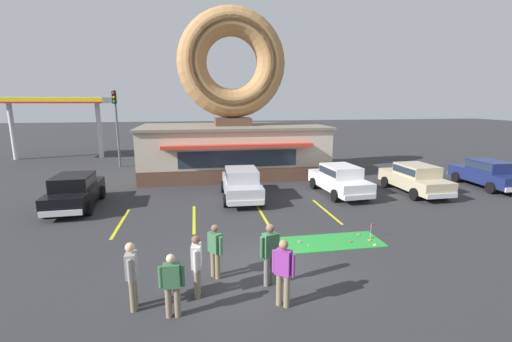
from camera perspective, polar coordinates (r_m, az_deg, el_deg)
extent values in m
plane|color=#2D2D30|center=(10.65, 0.67, -16.19)|extent=(160.00, 160.00, 0.00)
cube|color=brown|center=(23.83, -3.81, 0.60)|extent=(12.00, 6.00, 0.90)
cube|color=beige|center=(23.58, -3.86, 4.42)|extent=(12.00, 6.00, 2.30)
cube|color=slate|center=(23.46, -3.90, 7.41)|extent=(12.30, 6.30, 0.16)
cube|color=red|center=(20.29, -2.85, 4.14)|extent=(9.00, 0.60, 0.20)
cube|color=#232D3D|center=(20.68, -2.93, 2.04)|extent=(7.20, 0.03, 1.00)
cube|color=brown|center=(23.44, -3.91, 8.21)|extent=(2.40, 1.80, 0.50)
torus|color=#B27F4C|center=(23.53, -4.04, 17.49)|extent=(7.10, 1.90, 7.10)
torus|color=tan|center=(23.10, -3.92, 17.60)|extent=(6.25, 1.05, 6.24)
cube|color=green|center=(12.75, 11.94, -11.53)|extent=(3.85, 1.45, 0.03)
torus|color=#E5C666|center=(12.88, 19.20, -11.53)|extent=(0.13, 0.13, 0.04)
torus|color=#A5724C|center=(13.61, 16.70, -10.12)|extent=(0.13, 0.13, 0.04)
torus|color=brown|center=(12.90, 15.42, -11.27)|extent=(0.13, 0.13, 0.04)
torus|color=#D8667F|center=(12.53, 7.30, -11.62)|extent=(0.13, 0.13, 0.04)
torus|color=#D17F47|center=(13.23, 18.40, -10.86)|extent=(0.13, 0.13, 0.04)
torus|color=brown|center=(13.50, 18.69, -10.42)|extent=(0.13, 0.13, 0.04)
sphere|color=white|center=(12.29, 8.72, -12.13)|extent=(0.04, 0.04, 0.04)
cylinder|color=silver|center=(13.41, 18.59, -9.39)|extent=(0.01, 0.01, 0.55)
cube|color=red|center=(13.36, 18.88, -8.46)|extent=(0.12, 0.01, 0.08)
cube|color=navy|center=(24.19, 34.06, -0.70)|extent=(1.96, 4.48, 0.68)
cube|color=navy|center=(23.97, 34.47, 0.72)|extent=(1.66, 2.17, 0.60)
cube|color=#232D3D|center=(23.97, 34.47, 0.77)|extent=(1.68, 2.09, 0.36)
cube|color=silver|center=(25.91, 30.79, -0.20)|extent=(1.67, 0.18, 0.24)
cylinder|color=black|center=(24.72, 30.38, -0.88)|extent=(0.25, 0.65, 0.64)
cylinder|color=black|center=(25.83, 33.48, -0.75)|extent=(0.25, 0.65, 0.64)
cylinder|color=black|center=(22.68, 34.54, -2.33)|extent=(0.25, 0.65, 0.64)
cube|color=black|center=(18.34, -27.86, -3.38)|extent=(1.95, 4.47, 0.68)
cube|color=black|center=(18.05, -28.18, -1.54)|extent=(1.65, 2.16, 0.60)
cube|color=#232D3D|center=(18.05, -28.18, -1.48)|extent=(1.67, 2.08, 0.36)
cube|color=silver|center=(20.48, -26.20, -2.47)|extent=(1.67, 0.17, 0.24)
cube|color=silver|center=(16.34, -29.80, -6.16)|extent=(1.67, 0.17, 0.24)
cylinder|color=black|center=(19.93, -29.21, -3.42)|extent=(0.25, 0.65, 0.64)
cylinder|color=black|center=(19.49, -24.25, -3.27)|extent=(0.25, 0.65, 0.64)
cylinder|color=black|center=(17.43, -31.71, -5.66)|extent=(0.25, 0.65, 0.64)
cylinder|color=black|center=(16.92, -26.06, -5.57)|extent=(0.25, 0.65, 0.64)
cube|color=#B2B5BA|center=(17.68, -2.46, -2.54)|extent=(1.92, 4.46, 0.68)
cube|color=#B2B5BA|center=(17.39, -2.43, -0.61)|extent=(1.64, 2.16, 0.60)
cube|color=#232D3D|center=(17.39, -2.43, -0.55)|extent=(1.66, 2.07, 0.36)
cube|color=silver|center=(19.90, -3.07, -1.66)|extent=(1.67, 0.16, 0.24)
cube|color=silver|center=(15.61, -1.65, -5.37)|extent=(1.67, 0.16, 0.24)
cylinder|color=black|center=(19.03, -5.49, -2.62)|extent=(0.24, 0.65, 0.64)
cylinder|color=black|center=(19.18, -0.23, -2.46)|extent=(0.24, 0.65, 0.64)
cylinder|color=black|center=(16.40, -5.06, -4.93)|extent=(0.24, 0.65, 0.64)
cylinder|color=black|center=(16.57, 1.05, -4.71)|extent=(0.24, 0.65, 0.64)
cube|color=#BCAD89|center=(20.72, 24.83, -1.52)|extent=(1.78, 4.41, 0.68)
cube|color=#BCAD89|center=(20.48, 25.22, 0.13)|extent=(1.57, 2.11, 0.60)
cube|color=#232D3D|center=(20.47, 25.23, 0.19)|extent=(1.59, 2.02, 0.36)
cube|color=silver|center=(22.58, 21.57, -0.88)|extent=(1.67, 0.11, 0.24)
cube|color=silver|center=(19.05, 28.58, -3.68)|extent=(1.67, 0.11, 0.24)
cylinder|color=black|center=(21.42, 20.75, -1.73)|extent=(0.22, 0.64, 0.64)
cylinder|color=black|center=(22.37, 24.63, -1.49)|extent=(0.22, 0.64, 0.64)
cylinder|color=black|center=(19.21, 24.90, -3.53)|extent=(0.22, 0.64, 0.64)
cylinder|color=black|center=(20.27, 28.99, -3.17)|extent=(0.22, 0.64, 0.64)
cube|color=silver|center=(19.09, 13.64, -1.80)|extent=(2.03, 4.50, 0.68)
cube|color=silver|center=(18.83, 13.94, -0.01)|extent=(1.69, 2.19, 0.60)
cube|color=#232D3D|center=(18.82, 13.95, 0.05)|extent=(1.71, 2.11, 0.36)
cube|color=silver|center=(21.10, 10.87, -1.10)|extent=(1.67, 0.20, 0.24)
cube|color=silver|center=(17.26, 16.97, -4.22)|extent=(1.67, 0.20, 0.24)
cylinder|color=black|center=(20.00, 9.58, -2.04)|extent=(0.26, 0.65, 0.64)
cylinder|color=black|center=(20.74, 14.06, -1.74)|extent=(0.26, 0.65, 0.64)
cylinder|color=black|center=(17.61, 13.05, -4.04)|extent=(0.26, 0.65, 0.64)
cylinder|color=black|center=(18.45, 17.96, -3.60)|extent=(0.26, 0.65, 0.64)
cylinder|color=#7F7056|center=(9.32, -19.63, -18.29)|extent=(0.15, 0.15, 0.84)
cylinder|color=#7F7056|center=(9.15, -19.85, -18.91)|extent=(0.15, 0.15, 0.84)
cube|color=gray|center=(8.90, -20.07, -14.51)|extent=(0.24, 0.38, 0.62)
cylinder|color=gray|center=(9.13, -19.77, -14.01)|extent=(0.10, 0.10, 0.57)
cylinder|color=gray|center=(8.69, -20.35, -15.41)|extent=(0.10, 0.10, 0.57)
sphere|color=beige|center=(8.72, -20.27, -11.83)|extent=(0.23, 0.23, 0.23)
cylinder|color=slate|center=(9.68, 1.77, -16.32)|extent=(0.15, 0.15, 0.86)
cylinder|color=slate|center=(9.77, 2.83, -16.05)|extent=(0.15, 0.15, 0.86)
cube|color=#386B42|center=(9.40, 2.34, -12.16)|extent=(0.44, 0.35, 0.63)
cylinder|color=#386B42|center=(9.30, 0.98, -12.64)|extent=(0.10, 0.10, 0.58)
cylinder|color=#386B42|center=(9.53, 3.67, -12.03)|extent=(0.10, 0.10, 0.58)
sphere|color=brown|center=(9.23, 2.37, -9.53)|extent=(0.23, 0.23, 0.23)
cylinder|color=#7F7056|center=(10.24, -7.12, -15.03)|extent=(0.15, 0.15, 0.78)
cylinder|color=#7F7056|center=(10.10, -6.39, -15.41)|extent=(0.15, 0.15, 0.78)
cube|color=#386B42|center=(9.89, -6.85, -11.73)|extent=(0.42, 0.45, 0.57)
cylinder|color=#386B42|center=(10.08, -7.75, -11.46)|extent=(0.10, 0.10, 0.52)
cylinder|color=#386B42|center=(9.72, -5.91, -12.32)|extent=(0.10, 0.10, 0.52)
sphere|color=brown|center=(9.73, -6.91, -9.46)|extent=(0.21, 0.21, 0.21)
cylinder|color=#7F7056|center=(8.74, -14.37, -20.38)|extent=(0.15, 0.15, 0.77)
cylinder|color=#7F7056|center=(8.72, -12.98, -20.40)|extent=(0.15, 0.15, 0.77)
cube|color=#386B42|center=(8.40, -13.90, -16.53)|extent=(0.39, 0.26, 0.56)
cylinder|color=#386B42|center=(8.45, -15.65, -16.67)|extent=(0.10, 0.10, 0.52)
cylinder|color=#386B42|center=(8.39, -12.12, -16.71)|extent=(0.10, 0.10, 0.52)
sphere|color=beige|center=(8.22, -14.04, -13.97)|extent=(0.21, 0.21, 0.21)
cylinder|color=#7F7056|center=(9.29, -9.81, -17.96)|extent=(0.15, 0.15, 0.81)
cylinder|color=#7F7056|center=(9.46, -9.68, -17.37)|extent=(0.15, 0.15, 0.81)
cube|color=silver|center=(9.06, -9.90, -13.77)|extent=(0.28, 0.40, 0.59)
cylinder|color=silver|center=(8.84, -10.06, -14.63)|extent=(0.10, 0.10, 0.55)
cylinder|color=silver|center=(9.29, -9.74, -13.28)|extent=(0.10, 0.10, 0.55)
sphere|color=brown|center=(8.88, -10.00, -11.22)|extent=(0.22, 0.22, 0.22)
cylinder|color=#7F7056|center=(8.85, 5.13, -19.31)|extent=(0.15, 0.15, 0.85)
cylinder|color=#7F7056|center=(8.92, 3.88, -19.03)|extent=(0.15, 0.15, 0.85)
cube|color=#8C3393|center=(8.53, 4.59, -14.92)|extent=(0.45, 0.42, 0.62)
cylinder|color=#8C3393|center=(8.46, 6.19, -15.43)|extent=(0.10, 0.10, 0.57)
cylinder|color=#8C3393|center=(8.64, 3.01, -14.78)|extent=(0.10, 0.10, 0.57)
sphere|color=#9E7051|center=(8.34, 4.64, -12.12)|extent=(0.23, 0.23, 0.23)
cylinder|color=#232833|center=(22.85, 12.18, -0.04)|extent=(0.56, 0.56, 0.95)
torus|color=black|center=(22.76, 12.23, 1.13)|extent=(0.57, 0.57, 0.05)
cylinder|color=#595B60|center=(27.95, -22.12, 6.47)|extent=(0.16, 0.16, 5.80)
cube|color=black|center=(27.70, -22.57, 11.28)|extent=(0.28, 0.24, 0.90)
sphere|color=red|center=(27.59, -22.67, 11.90)|extent=(0.18, 0.18, 0.18)
sphere|color=orange|center=(27.58, -22.62, 11.28)|extent=(0.18, 0.18, 0.18)
sphere|color=green|center=(27.58, -22.57, 10.65)|extent=(0.18, 0.18, 0.18)
cylinder|color=silver|center=(36.09, -35.49, 5.34)|extent=(0.40, 0.40, 4.80)
cylinder|color=silver|center=(33.70, -24.64, 6.14)|extent=(0.40, 0.40, 4.80)
cube|color=silver|center=(34.65, -30.70, 10.10)|extent=(9.00, 4.40, 0.50)
cube|color=yellow|center=(32.57, -32.06, 9.97)|extent=(9.00, 0.04, 0.44)
cube|color=red|center=(32.55, -32.05, 9.67)|extent=(9.00, 0.04, 0.12)
cube|color=yellow|center=(15.43, -21.60, -8.03)|extent=(0.12, 3.60, 0.01)
cube|color=yellow|center=(15.10, -10.29, -7.81)|extent=(0.12, 3.60, 0.01)
cube|color=yellow|center=(15.36, 1.06, -7.28)|extent=(0.12, 3.60, 0.01)
cube|color=yellow|center=(16.18, 11.62, -6.54)|extent=(0.12, 3.60, 0.01)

